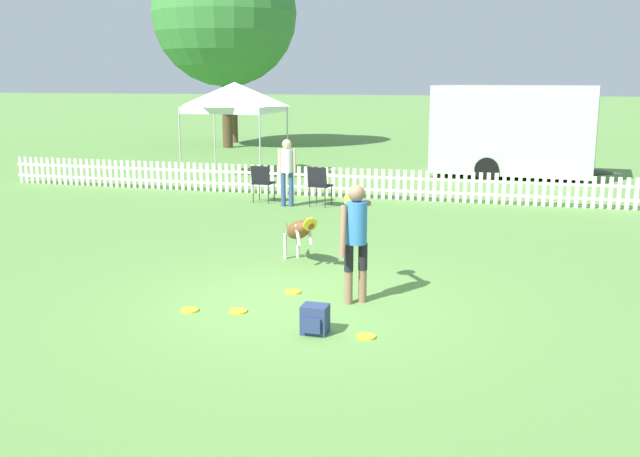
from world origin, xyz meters
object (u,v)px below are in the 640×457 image
Objects in this scene: folding_chair_center at (319,183)px; tree_right_grove at (225,14)px; frisbee_near_handler at (190,310)px; frisbee_far_scatter at (293,292)px; spectator_standing at (287,166)px; backpack_on_grass at (315,320)px; leaping_dog at (299,230)px; frisbee_midfield at (238,311)px; equipment_trailer at (514,130)px; tree_left_grove at (232,38)px; frisbee_near_dog at (366,337)px; folding_chair_blue_left at (262,180)px; canopy_tent_main at (235,97)px; handler_person at (356,229)px.

folding_chair_center is 0.11× the size of tree_right_grove.
frisbee_near_handler is 1.00× the size of frisbee_far_scatter.
spectator_standing reaches higher than frisbee_near_handler.
spectator_standing is at bearing 110.35° from backpack_on_grass.
leaping_dog is 2.57m from frisbee_midfield.
frisbee_near_handler is 7.69m from spectator_standing.
equipment_trailer is 15.64m from tree_left_grove.
equipment_trailer is (3.10, 11.38, 0.87)m from leaping_dog.
equipment_trailer is at bearing 84.47° from frisbee_near_dog.
folding_chair_blue_left is 0.57× the size of spectator_standing.
frisbee_midfield is 13.15m from canopy_tent_main.
canopy_tent_main is at bearing 115.88° from backpack_on_grass.
folding_chair_center is 7.64m from equipment_trailer.
handler_person is 1.02× the size of spectator_standing.
equipment_trailer reaches higher than backpack_on_grass.
frisbee_near_handler is 1.00× the size of frisbee_midfield.
folding_chair_blue_left is (-1.91, 7.89, 0.52)m from frisbee_near_handler.
leaping_dog is at bearing 117.43° from folding_chair_blue_left.
backpack_on_grass is at bearing -22.44° from frisbee_midfield.
canopy_tent_main is at bearing -67.37° from tree_left_grove.
handler_person is 1.77× the size of folding_chair_blue_left.
frisbee_far_scatter is 22.09m from tree_right_grove.
canopy_tent_main reaches higher than frisbee_near_dog.
folding_chair_blue_left is at bearing 107.98° from frisbee_midfield.
spectator_standing is at bearing 114.12° from frisbee_near_dog.
leaping_dog is at bearing -99.08° from equipment_trailer.
backpack_on_grass is 0.22× the size of spectator_standing.
folding_chair_center is (-1.47, 6.59, 0.55)m from frisbee_far_scatter.
equipment_trailer is at bearing -35.20° from tree_left_grove.
leaping_dog is at bearing 110.47° from backpack_on_grass.
folding_chair_center reaches higher than frisbee_far_scatter.
equipment_trailer reaches higher than frisbee_far_scatter.
leaping_dog is 1.26× the size of folding_chair_blue_left.
canopy_tent_main reaches higher than spectator_standing.
frisbee_midfield is 25.00m from tree_left_grove.
leaping_dog is 0.72× the size of spectator_standing.
frisbee_midfield is 22.79m from tree_right_grove.
frisbee_near_dog is at bearing 117.41° from folding_chair_center.
tree_right_grove is at bearing -100.99° from leaping_dog.
folding_chair_center is (-0.45, 7.69, 0.55)m from frisbee_near_handler.
frisbee_near_dog is 0.04× the size of equipment_trailer.
leaping_dog is 0.40× the size of canopy_tent_main.
folding_chair_blue_left reaches higher than frisbee_midfield.
tree_right_grove reaches higher than frisbee_midfield.
handler_person is at bearing 120.49° from folding_chair_blue_left.
canopy_tent_main is 0.51× the size of equipment_trailer.
canopy_tent_main is (-4.90, 11.98, 2.33)m from frisbee_midfield.
frisbee_near_dog is (0.42, -1.27, -0.97)m from handler_person.
equipment_trailer is 0.82× the size of tree_left_grove.
frisbee_far_scatter is (-1.33, 1.42, 0.00)m from frisbee_near_dog.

